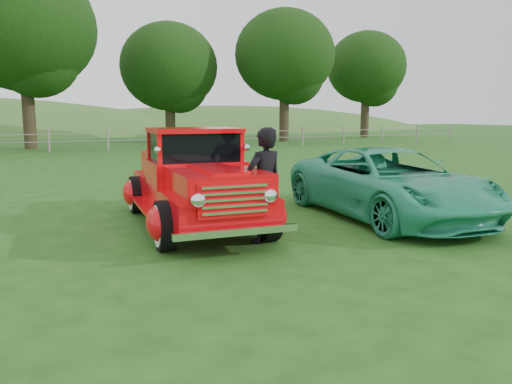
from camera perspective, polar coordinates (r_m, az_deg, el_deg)
name	(u,v)px	position (r m, az deg, el deg)	size (l,w,h in m)	color
ground	(255,254)	(7.36, -0.09, -7.06)	(140.00, 140.00, 0.00)	#1C4813
distant_hills	(45,168)	(66.39, -22.92, 2.58)	(116.00, 60.00, 18.00)	#3B6525
fence_line	(108,140)	(28.73, -16.59, 5.75)	(48.00, 0.12, 1.20)	gray
tree_near_west	(23,27)	(31.96, -25.10, 16.73)	(8.00, 8.00, 10.42)	#2F2517
tree_near_east	(169,67)	(36.52, -9.92, 13.90)	(6.80, 6.80, 8.33)	#2F2517
tree_mid_east	(285,55)	(37.26, 3.29, 15.35)	(7.20, 7.20, 9.44)	#2F2517
tree_far_east	(366,67)	(44.25, 12.51, 13.73)	(6.60, 6.60, 8.86)	#2F2517
red_pickup	(194,182)	(9.12, -7.09, 1.10)	(2.27, 5.00, 1.78)	black
teal_sedan	(389,183)	(10.07, 14.94, 0.95)	(2.26, 4.90, 1.36)	#29A479
man	(264,186)	(7.84, 0.97, 0.75)	(0.67, 0.44, 1.82)	black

